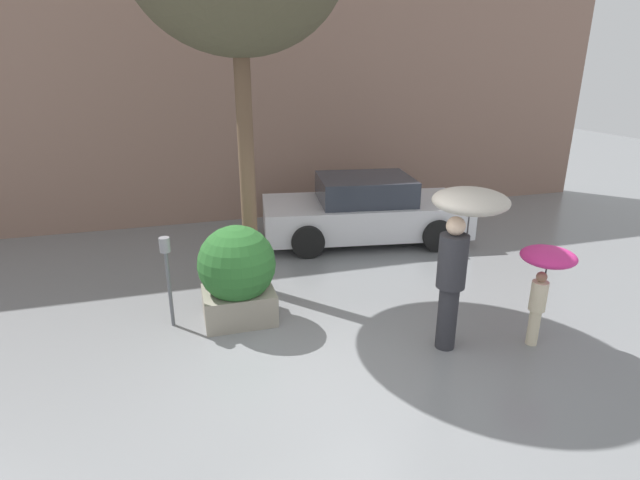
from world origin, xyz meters
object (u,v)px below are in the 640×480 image
Objects in this scene: planter_box at (237,273)px; parked_car_near at (364,211)px; person_child at (546,268)px; person_adult at (463,232)px; parking_meter at (167,263)px.

parked_car_near is (2.94, 2.74, -0.12)m from planter_box.
person_child is (3.61, -1.69, 0.33)m from planter_box.
parked_car_near is at bearing 42.99° from planter_box.
person_adult is 1.59× the size of person_child.
person_adult is at bearing 145.35° from person_child.
planter_box is at bearing 141.51° from parked_car_near.
planter_box is 0.94m from parking_meter.
parking_meter is (-3.85, -2.64, 0.32)m from parked_car_near.
person_adult is 0.48× the size of parked_car_near.
person_adult is at bearing -24.59° from parking_meter.
person_adult is 4.34m from parked_car_near.
parked_car_near is at bearing 75.60° from person_child.
person_adult is 1.60× the size of parking_meter.
person_child is 0.30× the size of parked_car_near.
person_adult is at bearing -30.22° from planter_box.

